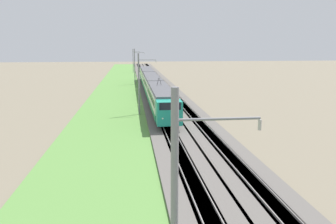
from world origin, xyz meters
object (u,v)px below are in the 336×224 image
Objects in this scene: catenary_mast_mid at (139,84)px; catenary_mast_distant at (133,61)px; passenger_train at (152,83)px; catenary_mast_far at (135,66)px.

catenary_mast_distant is (73.63, -0.00, -0.08)m from catenary_mast_mid.
catenary_mast_mid is (-18.84, 2.96, 2.11)m from passenger_train.
passenger_train is at bearing -176.91° from catenary_mast_distant.
catenary_mast_distant is (54.79, 2.96, 2.03)m from passenger_train.
catenary_mast_far reaches higher than catenary_mast_distant.
catenary_mast_far is at bearing 180.00° from catenary_mast_distant.
passenger_train is 54.91m from catenary_mast_distant.
catenary_mast_distant reaches higher than passenger_train.
passenger_train is 7.02× the size of catenary_mast_distant.
catenary_mast_distant is at bearing -0.00° from catenary_mast_mid.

